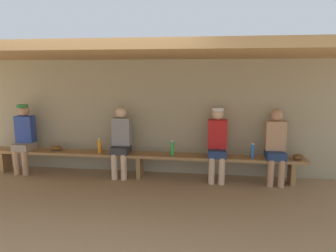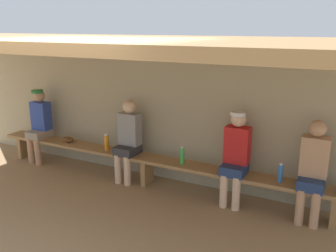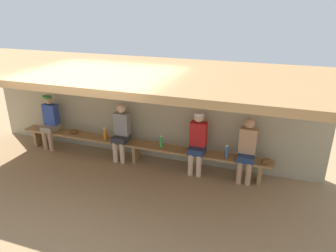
{
  "view_description": "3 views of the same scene",
  "coord_description": "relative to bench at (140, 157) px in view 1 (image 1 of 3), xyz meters",
  "views": [
    {
      "loc": [
        1.27,
        -3.94,
        1.96
      ],
      "look_at": [
        0.57,
        1.3,
        1.04
      ],
      "focal_mm": 33.03,
      "sensor_mm": 36.0,
      "label": 1
    },
    {
      "loc": [
        2.8,
        -3.13,
        2.46
      ],
      "look_at": [
        0.44,
        1.43,
        1.05
      ],
      "focal_mm": 39.09,
      "sensor_mm": 36.0,
      "label": 2
    },
    {
      "loc": [
        2.81,
        -4.26,
        3.41
      ],
      "look_at": [
        0.85,
        1.35,
        1.06
      ],
      "focal_mm": 33.27,
      "sensor_mm": 36.0,
      "label": 3
    }
  ],
  "objects": [
    {
      "name": "player_shirtless_tan",
      "position": [
        2.45,
        0.0,
        0.34
      ],
      "size": [
        0.34,
        0.42,
        1.34
      ],
      "color": "navy",
      "rests_on": "ground"
    },
    {
      "name": "player_leftmost",
      "position": [
        -0.35,
        0.0,
        0.34
      ],
      "size": [
        0.34,
        0.42,
        1.34
      ],
      "color": "#333338",
      "rests_on": "ground"
    },
    {
      "name": "water_bottle_orange",
      "position": [
        0.62,
        -0.01,
        0.2
      ],
      "size": [
        0.07,
        0.07,
        0.27
      ],
      "color": "green",
      "rests_on": "bench"
    },
    {
      "name": "water_bottle_clear",
      "position": [
        -0.76,
        -0.02,
        0.21
      ],
      "size": [
        0.08,
        0.08,
        0.28
      ],
      "color": "orange",
      "rests_on": "bench"
    },
    {
      "name": "ground_plane",
      "position": [
        0.0,
        -1.55,
        -0.39
      ],
      "size": [
        24.0,
        24.0,
        0.0
      ],
      "primitive_type": "plane",
      "color": "#9E7F59"
    },
    {
      "name": "bench",
      "position": [
        0.0,
        0.0,
        0.0
      ],
      "size": [
        6.0,
        0.36,
        0.46
      ],
      "color": "#9E7547",
      "rests_on": "ground"
    },
    {
      "name": "dugout_roof",
      "position": [
        0.0,
        -0.85,
        1.87
      ],
      "size": [
        8.0,
        2.8,
        0.12
      ],
      "primitive_type": "cube",
      "color": "#9E7547",
      "rests_on": "back_wall"
    },
    {
      "name": "baseball_glove_tan",
      "position": [
        -1.66,
        0.03,
        0.12
      ],
      "size": [
        0.26,
        0.21,
        0.09
      ],
      "primitive_type": "ellipsoid",
      "rotation": [
        0.0,
        0.0,
        2.98
      ],
      "color": "brown",
      "rests_on": "bench"
    },
    {
      "name": "player_in_red",
      "position": [
        -2.3,
        0.0,
        0.36
      ],
      "size": [
        0.34,
        0.42,
        1.34
      ],
      "color": "gray",
      "rests_on": "ground"
    },
    {
      "name": "baseball_glove_worn",
      "position": [
        2.84,
        -0.01,
        0.12
      ],
      "size": [
        0.27,
        0.29,
        0.09
      ],
      "primitive_type": "ellipsoid",
      "rotation": [
        0.0,
        0.0,
        1.06
      ],
      "color": "brown",
      "rests_on": "bench"
    },
    {
      "name": "player_in_blue",
      "position": [
        1.43,
        0.0,
        0.36
      ],
      "size": [
        0.34,
        0.42,
        1.34
      ],
      "color": "navy",
      "rests_on": "ground"
    },
    {
      "name": "back_wall",
      "position": [
        0.0,
        0.45,
        0.71
      ],
      "size": [
        8.0,
        0.2,
        2.2
      ],
      "primitive_type": "cube",
      "color": "tan",
      "rests_on": "ground"
    },
    {
      "name": "water_bottle_blue",
      "position": [
        2.06,
        -0.02,
        0.2
      ],
      "size": [
        0.06,
        0.06,
        0.27
      ],
      "color": "blue",
      "rests_on": "bench"
    }
  ]
}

